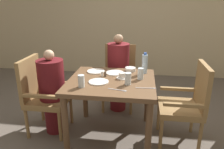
{
  "coord_description": "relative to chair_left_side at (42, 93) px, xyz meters",
  "views": [
    {
      "loc": [
        0.34,
        -2.37,
        1.64
      ],
      "look_at": [
        0.0,
        0.05,
        0.8
      ],
      "focal_mm": 35.0,
      "sensor_mm": 36.0,
      "label": 1
    }
  ],
  "objects": [
    {
      "name": "chair_left_side",
      "position": [
        0.0,
        0.0,
        0.0
      ],
      "size": [
        0.49,
        0.49,
        0.98
      ],
      "color": "olive",
      "rests_on": "ground_plane"
    },
    {
      "name": "chair_right_side",
      "position": [
        1.78,
        0.0,
        0.0
      ],
      "size": [
        0.49,
        0.49,
        0.98
      ],
      "color": "olive",
      "rests_on": "ground_plane"
    },
    {
      "name": "bowl_small",
      "position": [
        1.09,
        0.37,
        0.24
      ],
      "size": [
        0.14,
        0.14,
        0.05
      ],
      "color": "white",
      "rests_on": "dining_table"
    },
    {
      "name": "knife_beside_plate",
      "position": [
        1.3,
        -0.2,
        0.22
      ],
      "size": [
        0.21,
        0.03,
        0.0
      ],
      "color": "silver",
      "rests_on": "dining_table"
    },
    {
      "name": "diner_in_far_chair",
      "position": [
        0.89,
        0.71,
        0.07
      ],
      "size": [
        0.32,
        0.32,
        1.18
      ],
      "color": "maroon",
      "rests_on": "ground_plane"
    },
    {
      "name": "salt_shaker",
      "position": [
        0.76,
        0.11,
        0.25
      ],
      "size": [
        0.03,
        0.03,
        0.07
      ],
      "color": "white",
      "rests_on": "dining_table"
    },
    {
      "name": "dining_table",
      "position": [
        0.89,
        0.0,
        0.11
      ],
      "size": [
        1.01,
        0.95,
        0.75
      ],
      "color": "brown",
      "rests_on": "ground_plane"
    },
    {
      "name": "glass_tall_far",
      "position": [
        1.22,
        0.07,
        0.29
      ],
      "size": [
        0.07,
        0.07,
        0.13
      ],
      "color": "silver",
      "rests_on": "dining_table"
    },
    {
      "name": "diner_in_left_chair",
      "position": [
        0.14,
        0.0,
        0.03
      ],
      "size": [
        0.32,
        0.32,
        1.08
      ],
      "color": "#5B1419",
      "rests_on": "ground_plane"
    },
    {
      "name": "water_bottle",
      "position": [
        1.27,
        0.31,
        0.34
      ],
      "size": [
        0.07,
        0.07,
        0.26
      ],
      "color": "silver",
      "rests_on": "dining_table"
    },
    {
      "name": "wall_back",
      "position": [
        0.89,
        2.49,
        0.87
      ],
      "size": [
        8.0,
        0.06,
        2.8
      ],
      "color": "#C6B289",
      "rests_on": "ground_plane"
    },
    {
      "name": "glass_tall_mid",
      "position": [
        0.6,
        -0.26,
        0.29
      ],
      "size": [
        0.07,
        0.07,
        0.13
      ],
      "color": "silver",
      "rests_on": "dining_table"
    },
    {
      "name": "glass_tall_near",
      "position": [
        1.09,
        -0.12,
        0.29
      ],
      "size": [
        0.07,
        0.07,
        0.13
      ],
      "color": "silver",
      "rests_on": "dining_table"
    },
    {
      "name": "plate_main_left",
      "position": [
        0.64,
        0.27,
        0.22
      ],
      "size": [
        0.23,
        0.23,
        0.01
      ],
      "color": "white",
      "rests_on": "dining_table"
    },
    {
      "name": "ground_plane",
      "position": [
        0.89,
        0.0,
        -0.53
      ],
      "size": [
        16.0,
        16.0,
        0.0
      ],
      "primitive_type": "plane",
      "color": "#60564C"
    },
    {
      "name": "pepper_shaker",
      "position": [
        0.8,
        0.11,
        0.25
      ],
      "size": [
        0.03,
        0.03,
        0.06
      ],
      "color": "#4C3D2D",
      "rests_on": "dining_table"
    },
    {
      "name": "plate_main_right",
      "position": [
        0.76,
        -0.1,
        0.22
      ],
      "size": [
        0.23,
        0.23,
        0.01
      ],
      "color": "white",
      "rests_on": "dining_table"
    },
    {
      "name": "plate_dessert_center",
      "position": [
        0.9,
        0.25,
        0.22
      ],
      "size": [
        0.23,
        0.23,
        0.01
      ],
      "color": "white",
      "rests_on": "dining_table"
    },
    {
      "name": "fork_beside_plate",
      "position": [
        1.01,
        -0.3,
        0.22
      ],
      "size": [
        0.2,
        0.06,
        0.0
      ],
      "color": "silver",
      "rests_on": "dining_table"
    },
    {
      "name": "chair_far_side",
      "position": [
        0.89,
        0.86,
        0.0
      ],
      "size": [
        0.49,
        0.49,
        0.98
      ],
      "color": "olive",
      "rests_on": "ground_plane"
    },
    {
      "name": "teacup_with_saucer",
      "position": [
        1.01,
        0.07,
        0.25
      ],
      "size": [
        0.13,
        0.13,
        0.07
      ],
      "color": "white",
      "rests_on": "dining_table"
    }
  ]
}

